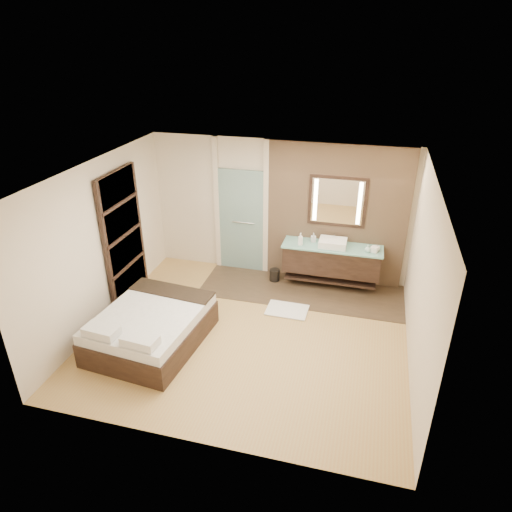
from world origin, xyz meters
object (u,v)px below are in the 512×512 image
(bed, at_px, (151,328))
(waste_bin, at_px, (274,275))
(mirror_unit, at_px, (337,202))
(vanity, at_px, (332,259))

(bed, distance_m, waste_bin, 2.84)
(mirror_unit, height_order, bed, mirror_unit)
(mirror_unit, distance_m, waste_bin, 1.90)
(vanity, relative_size, bed, 0.94)
(mirror_unit, xyz_separation_m, waste_bin, (-1.08, -0.31, -1.53))
(waste_bin, bearing_deg, bed, -120.46)
(mirror_unit, bearing_deg, bed, -132.47)
(vanity, bearing_deg, waste_bin, -176.40)
(bed, relative_size, waste_bin, 7.97)
(mirror_unit, relative_size, waste_bin, 4.30)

